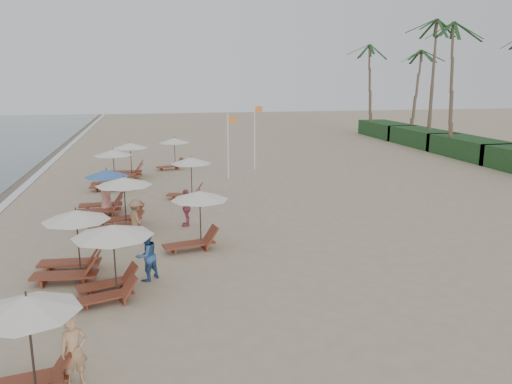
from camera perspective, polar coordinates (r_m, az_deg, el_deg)
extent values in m
plane|color=tan|center=(16.28, 2.24, -10.54)|extent=(160.00, 160.00, 0.00)
cube|color=#193D1C|center=(44.99, 23.01, 4.60)|extent=(3.20, 8.00, 1.60)
cube|color=#193D1C|center=(51.26, 18.24, 5.87)|extent=(3.20, 8.00, 1.60)
cube|color=#193D1C|center=(57.82, 14.52, 6.83)|extent=(3.20, 8.00, 1.60)
cylinder|color=brown|center=(45.13, 21.69, 10.49)|extent=(0.36, 0.36, 10.60)
cylinder|color=brown|center=(50.00, 19.28, 11.28)|extent=(0.36, 0.36, 11.40)
cylinder|color=brown|center=(54.99, 17.18, 10.25)|extent=(0.36, 0.36, 9.00)
cylinder|color=brown|center=(58.79, 13.15, 11.00)|extent=(0.36, 0.36, 9.80)
cylinder|color=black|center=(11.31, -23.96, -16.34)|extent=(0.05, 0.05, 2.30)
cone|color=silver|center=(10.86, -24.47, -11.46)|extent=(2.05, 2.05, 0.35)
cylinder|color=black|center=(15.71, -15.66, -7.65)|extent=(0.05, 0.05, 2.17)
cone|color=silver|center=(15.40, -15.88, -4.20)|extent=(2.41, 2.41, 0.35)
cylinder|color=black|center=(17.68, -19.42, -5.59)|extent=(0.05, 0.05, 2.18)
cone|color=silver|center=(17.41, -19.66, -2.49)|extent=(2.19, 2.19, 0.35)
cylinder|color=black|center=(22.53, -14.56, -1.32)|extent=(0.05, 0.05, 2.21)
cone|color=silver|center=(22.32, -14.71, 1.17)|extent=(2.42, 2.42, 0.35)
cylinder|color=black|center=(25.47, -16.40, 0.01)|extent=(0.05, 0.05, 2.06)
cone|color=#3C69B1|center=(25.29, -16.54, 2.06)|extent=(2.12, 2.12, 0.35)
cylinder|color=black|center=(30.87, -15.73, 2.43)|extent=(0.05, 0.05, 2.27)
cone|color=silver|center=(30.70, -15.85, 4.33)|extent=(2.24, 2.24, 0.35)
cylinder|color=black|center=(34.12, -13.93, 3.45)|extent=(0.05, 0.05, 2.22)
cone|color=silver|center=(33.98, -14.02, 5.13)|extent=(2.33, 2.33, 0.35)
cylinder|color=black|center=(19.64, -6.30, -3.14)|extent=(0.05, 0.05, 2.15)
cone|color=silver|center=(19.39, -6.37, -0.37)|extent=(2.24, 2.24, 0.35)
cylinder|color=black|center=(27.77, -7.29, 1.56)|extent=(0.05, 0.05, 2.15)
cone|color=silver|center=(27.60, -7.35, 3.55)|extent=(2.24, 2.24, 0.35)
cylinder|color=black|center=(36.79, -9.15, 4.27)|extent=(0.05, 0.05, 2.15)
cone|color=silver|center=(36.66, -9.20, 5.78)|extent=(2.24, 2.24, 0.35)
imported|color=tan|center=(11.87, -19.88, -16.53)|extent=(0.67, 0.57, 1.57)
imported|color=#2D5287|center=(16.79, -12.28, -7.01)|extent=(1.03, 1.02, 1.68)
imported|color=#8D6548|center=(21.13, -13.38, -2.99)|extent=(0.99, 1.21, 1.64)
imported|color=#AD455C|center=(22.51, -7.88, -1.76)|extent=(0.59, 1.04, 1.66)
imported|color=#B67163|center=(25.39, -16.61, -0.32)|extent=(0.68, 0.95, 1.82)
cylinder|color=silver|center=(32.61, -3.18, 5.14)|extent=(0.08, 0.08, 4.19)
cube|color=orange|center=(32.47, -2.72, 8.12)|extent=(0.55, 0.02, 0.40)
cylinder|color=silver|center=(35.92, -0.16, 6.26)|extent=(0.08, 0.08, 4.68)
cube|color=orange|center=(35.80, 0.28, 9.36)|extent=(0.55, 0.02, 0.40)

